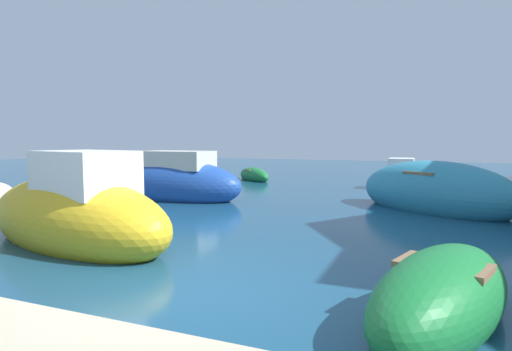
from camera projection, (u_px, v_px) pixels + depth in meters
ground at (193, 295)px, 6.00m from camera, size 80.00×80.00×0.00m
moored_boat_0 at (168, 182)px, 15.76m from camera, size 6.09×2.22×2.20m
moored_boat_1 at (254, 176)px, 22.91m from camera, size 2.94×2.94×0.88m
moored_boat_3 at (434, 192)px, 13.18m from camera, size 5.59×4.87×1.99m
moored_boat_4 at (442, 297)px, 5.07m from camera, size 2.21×3.50×1.14m
moored_boat_5 at (401, 179)px, 19.13m from camera, size 1.42×4.17×1.65m
moored_boat_6 at (76, 215)px, 8.86m from camera, size 5.76×3.21×2.38m
moored_boat_8 at (104, 171)px, 23.67m from camera, size 2.38×3.70×1.71m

